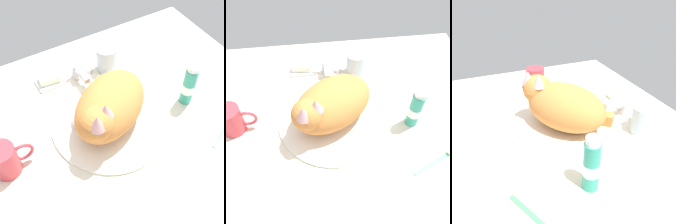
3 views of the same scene
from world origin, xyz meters
TOP-DOWN VIEW (x-y plane):
  - ground_plane at (0.00, 0.00)cm, footprint 110.00×82.50cm
  - sink_basin at (0.00, 0.00)cm, footprint 35.89×35.89cm
  - faucet at (0.00, 21.77)cm, footprint 11.82×10.64cm
  - cat at (-1.10, -0.71)cm, footprint 31.91×29.93cm
  - coffee_mug at (-31.38, 0.27)cm, footprint 11.86×7.49cm
  - rinse_cup at (11.00, 21.60)cm, footprint 7.26×7.26cm
  - soap_dish at (-9.34, 24.68)cm, footprint 9.00×6.40cm
  - soap_bar at (-9.34, 24.68)cm, footprint 7.25×5.09cm
  - toothpaste_bottle at (25.28, -4.27)cm, footprint 4.11×4.11cm

SIDE VIEW (x-z plane):
  - ground_plane at x=0.00cm, z-range -3.00..0.00cm
  - sink_basin at x=0.00cm, z-range 0.00..1.15cm
  - soap_dish at x=-9.34cm, z-range 0.00..1.20cm
  - soap_bar at x=-9.34cm, z-range 1.20..3.55cm
  - faucet at x=0.00cm, z-range -0.36..5.90cm
  - rinse_cup at x=11.00cm, z-range 0.00..8.94cm
  - coffee_mug at x=-31.38cm, z-range 0.00..9.56cm
  - toothpaste_bottle at x=25.28cm, z-range -0.48..14.29cm
  - cat at x=-1.10cm, z-range 0.15..17.06cm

